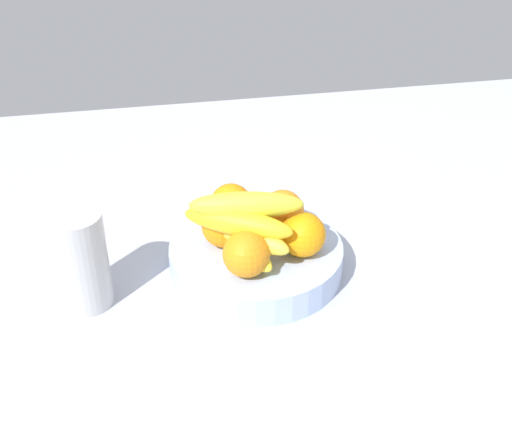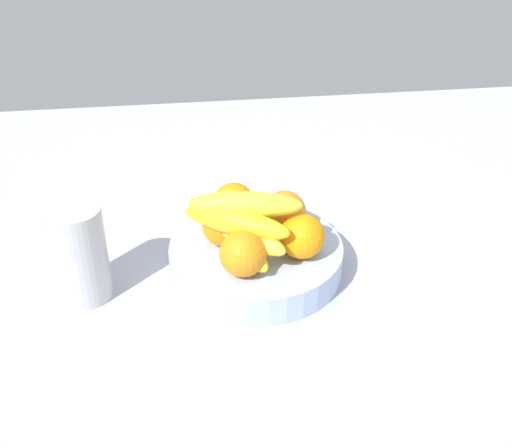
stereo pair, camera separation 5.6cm
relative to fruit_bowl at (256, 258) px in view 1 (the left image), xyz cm
name	(u,v)px [view 1 (the left image)]	position (x,y,z in cm)	size (l,w,h in cm)	color
ground_plane	(271,268)	(-2.93, -2.17, -3.96)	(180.00, 140.00, 3.00)	#ABAFBE
fruit_bowl	(256,258)	(0.00, 0.00, 0.00)	(27.38, 27.38, 4.91)	#A9BFE7
orange_front_left	(283,211)	(-5.06, -3.69, 5.93)	(6.96, 6.96, 6.96)	orange
orange_front_right	(231,205)	(2.68, -7.31, 5.93)	(6.96, 6.96, 6.96)	orange
orange_center	(224,225)	(4.81, -1.37, 5.93)	(6.96, 6.96, 6.96)	orange
orange_back_left	(246,254)	(2.79, 6.86, 5.93)	(6.96, 6.96, 6.96)	orange
orange_back_right	(303,235)	(-6.56, 3.49, 5.93)	(6.96, 6.96, 6.96)	orange
banana_bunch	(241,226)	(2.68, 2.05, 7.76)	(18.60, 17.19, 10.60)	yellow
thermos_tumbler	(81,260)	(26.44, 2.68, 5.20)	(7.97, 7.97, 15.30)	#BABBBD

